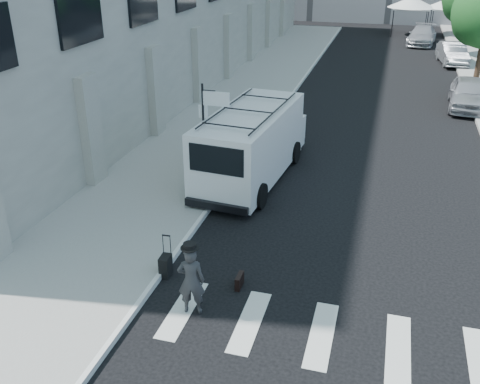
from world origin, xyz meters
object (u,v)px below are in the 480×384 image
Objects in this scene: parked_car_a at (469,93)px; parked_car_c at (422,35)px; businessman at (191,281)px; parked_car_b at (453,54)px; briefcase at (239,281)px; cargo_van at (252,143)px; suitcase at (166,266)px.

parked_car_a is 0.92× the size of parked_car_c.
businessman reaches higher than parked_car_b.
parked_car_c is at bearing 82.21° from briefcase.
parked_car_c reaches higher than briefcase.
businessman is 1.58m from briefcase.
briefcase is 18.90m from parked_car_a.
cargo_van reaches higher than parked_car_b.
suitcase is 0.24× the size of parked_car_a.
parked_car_a is 17.82m from parked_car_c.
businessman is 3.82× the size of briefcase.
briefcase is 35.71m from parked_car_c.
parked_car_c is at bearing 97.30° from parked_car_b.
parked_car_a is (7.56, 18.83, -0.09)m from businessman.
briefcase is 0.41× the size of suitcase.
cargo_van is (-0.62, 7.73, 0.43)m from businessman.
suitcase is at bearing -114.09° from parked_car_b.
parked_car_b is 0.88× the size of parked_car_c.
businessman is at bearing -122.62° from briefcase.
parked_car_c is (5.76, 36.56, -0.14)m from businessman.
cargo_van is 23.28m from parked_car_b.
cargo_van reaches higher than briefcase.
suitcase is 6.65m from cargo_van.
businessman is 0.35× the size of parked_car_c.
businessman is at bearing -80.37° from cargo_van.
parked_car_c is (6.37, 28.84, -0.57)m from cargo_van.
parked_car_c is (4.98, 35.36, 0.53)m from briefcase.
cargo_van reaches higher than businessman.
briefcase is at bearing -110.50° from parked_car_b.
briefcase is at bearing -72.89° from cargo_van.
parked_car_a is (8.70, 17.66, 0.47)m from suitcase.
businessman is 1.72m from suitcase.
parked_car_b is at bearing 93.86° from parked_car_a.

